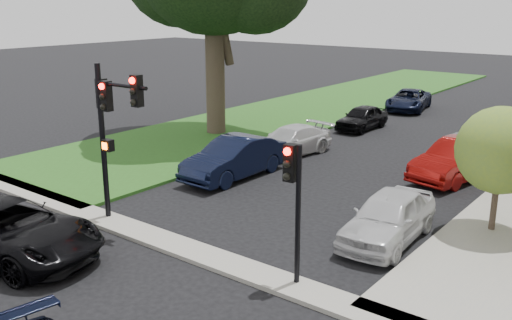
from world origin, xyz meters
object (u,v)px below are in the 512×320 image
Objects in this scene: small_tree_a at (501,150)px; car_cross_near at (6,230)px; car_parked_5 at (234,158)px; car_parked_6 at (290,141)px; car_parked_7 at (362,118)px; car_parked_2 at (492,137)px; traffic_signal_main at (110,115)px; car_parked_1 at (458,160)px; car_parked_8 at (409,100)px; traffic_signal_secondary at (294,189)px; car_parked_0 at (388,217)px.

car_cross_near is at bearing -135.31° from small_tree_a.
car_parked_5 is at bearing -12.71° from car_cross_near.
car_parked_6 is 1.16× the size of car_parked_7.
car_parked_2 is (7.11, 19.34, 0.01)m from car_cross_near.
car_parked_2 is 9.19m from car_parked_6.
traffic_signal_main is 6.45m from car_parked_5.
car_cross_near is 0.99× the size of car_parked_2.
car_parked_2 reaches higher than car_cross_near.
car_parked_1 reaches higher than car_parked_6.
traffic_signal_secondary is at bearing -84.11° from car_parked_8.
car_parked_5 is at bearing 90.84° from traffic_signal_main.
car_cross_near is (-0.29, -3.46, -2.64)m from traffic_signal_main.
car_parked_2 is at bearing 89.24° from car_parked_0.
car_parked_7 is at bearing 90.79° from traffic_signal_main.
car_cross_near is 20.61m from car_parked_2.
traffic_signal_secondary is 16.01m from car_parked_2.
car_parked_5 reaches higher than car_parked_1.
small_tree_a is 0.82× the size of car_parked_8.
small_tree_a is at bearing -49.11° from car_parked_1.
car_parked_5 is 10.94m from car_parked_7.
car_parked_8 is at bearing 93.53° from car_parked_7.
car_parked_0 is 7.16m from car_parked_1.
car_parked_1 is 9.24m from car_parked_7.
car_parked_2 is at bearing -57.99° from car_parked_8.
car_parked_5 reaches higher than car_parked_7.
car_parked_0 is (0.68, 3.90, -1.76)m from traffic_signal_secondary.
small_tree_a is at bearing 44.58° from car_parked_0.
traffic_signal_secondary reaches higher than car_parked_5.
car_parked_8 is (-10.17, 17.42, -1.91)m from small_tree_a.
car_parked_5 is 1.02× the size of car_parked_8.
traffic_signal_main is 8.76m from car_parked_0.
traffic_signal_secondary is 4.33m from car_parked_0.
small_tree_a is at bearing 65.56° from traffic_signal_secondary.
traffic_signal_secondary is at bearing -40.29° from car_parked_5.
traffic_signal_secondary is at bearing -0.34° from traffic_signal_main.
traffic_signal_secondary is 9.18m from car_parked_5.
traffic_signal_main is at bearing -88.40° from car_parked_7.
car_parked_1 reaches higher than car_parked_7.
car_parked_0 is 0.76× the size of car_parked_2.
traffic_signal_secondary is 0.64× the size of car_cross_near.
car_parked_1 is at bearing -38.02° from car_cross_near.
car_parked_2 is at bearing 106.32° from small_tree_a.
small_tree_a reaches higher than car_parked_7.
traffic_signal_main is 1.12× the size of car_parked_6.
car_parked_6 is at bearing 124.76° from traffic_signal_secondary.
car_parked_7 is (-0.23, 16.83, -2.77)m from traffic_signal_main.
car_parked_2 is (6.81, 15.88, -2.63)m from traffic_signal_main.
car_parked_2 is (-0.58, 12.02, 0.06)m from car_parked_0.
car_parked_8 is at bearing 91.35° from traffic_signal_main.
small_tree_a reaches higher than traffic_signal_secondary.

